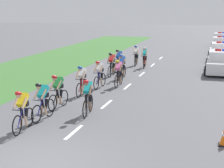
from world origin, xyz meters
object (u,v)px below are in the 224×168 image
(cyclist_fourth, at_px, (58,91))
(police_car_second, at_px, (221,53))
(cyclist_eighth, at_px, (112,64))
(cyclist_lead, at_px, (23,110))
(cyclist_ninth, at_px, (119,60))
(cyclist_third, at_px, (88,96))
(police_car_furthest, at_px, (222,40))
(traffic_cone_near, at_px, (224,136))
(cyclist_fifth, at_px, (82,80))
(police_car_third, at_px, (221,46))
(cyclist_twelfth, at_px, (136,55))
(cyclist_eleventh, at_px, (145,57))
(cyclist_second, at_px, (43,101))
(cyclist_sixth, at_px, (119,72))
(cyclist_tenth, at_px, (122,66))
(cyclist_seventh, at_px, (100,74))
(police_car_nearest, at_px, (221,63))

(cyclist_fourth, relative_size, police_car_second, 0.38)
(cyclist_fourth, relative_size, cyclist_eighth, 1.00)
(cyclist_lead, relative_size, cyclist_ninth, 1.00)
(cyclist_eighth, bearing_deg, cyclist_third, -80.32)
(police_car_furthest, bearing_deg, cyclist_lead, -102.14)
(police_car_furthest, bearing_deg, traffic_cone_near, -89.66)
(cyclist_fifth, distance_m, police_car_third, 21.11)
(cyclist_twelfth, bearing_deg, cyclist_eleventh, -46.33)
(cyclist_fourth, bearing_deg, cyclist_ninth, 89.45)
(cyclist_second, distance_m, cyclist_third, 1.85)
(cyclist_twelfth, bearing_deg, cyclist_third, -86.05)
(cyclist_fifth, bearing_deg, cyclist_sixth, 65.23)
(cyclist_lead, bearing_deg, police_car_furthest, 77.86)
(cyclist_fourth, height_order, cyclist_eighth, same)
(cyclist_tenth, xyz_separation_m, police_car_furthest, (5.81, 20.67, -0.11))
(police_car_furthest, bearing_deg, cyclist_seventh, -104.97)
(police_car_second, xyz_separation_m, police_car_furthest, (-0.00, 11.22, 0.00))
(cyclist_tenth, distance_m, cyclist_eleventh, 4.49)
(cyclist_sixth, xyz_separation_m, cyclist_twelfth, (-0.68, 7.56, 0.00))
(cyclist_eighth, distance_m, traffic_cone_near, 12.64)
(cyclist_twelfth, bearing_deg, police_car_furthest, 68.31)
(cyclist_seventh, relative_size, cyclist_ninth, 1.00)
(cyclist_second, relative_size, cyclist_ninth, 1.00)
(cyclist_lead, xyz_separation_m, cyclist_seventh, (0.40, 7.61, 0.00))
(cyclist_ninth, distance_m, cyclist_eleventh, 2.49)
(cyclist_ninth, distance_m, police_car_nearest, 6.83)
(cyclist_seventh, relative_size, cyclist_twelfth, 1.00)
(cyclist_fourth, height_order, cyclist_sixth, same)
(police_car_nearest, distance_m, police_car_third, 11.37)
(cyclist_seventh, distance_m, cyclist_eighth, 3.55)
(cyclist_lead, relative_size, cyclist_twelfth, 1.00)
(cyclist_third, height_order, police_car_second, police_car_second)
(cyclist_fourth, xyz_separation_m, cyclist_eighth, (0.11, 8.01, 0.00))
(police_car_second, bearing_deg, cyclist_twelfth, -145.85)
(cyclist_twelfth, height_order, police_car_nearest, police_car_nearest)
(cyclist_seventh, bearing_deg, cyclist_eighth, 95.53)
(cyclist_ninth, xyz_separation_m, police_car_second, (6.67, 7.07, -0.11))
(cyclist_lead, xyz_separation_m, cyclist_eighth, (0.06, 11.14, 0.00))
(cyclist_fourth, distance_m, cyclist_ninth, 9.79)
(cyclist_seventh, relative_size, cyclist_tenth, 1.00)
(cyclist_eighth, bearing_deg, police_car_third, 65.52)
(cyclist_lead, height_order, cyclist_third, same)
(cyclist_twelfth, bearing_deg, cyclist_tenth, -86.82)
(cyclist_eleventh, bearing_deg, cyclist_fourth, -97.02)
(cyclist_seventh, distance_m, traffic_cone_near, 9.62)
(cyclist_eighth, distance_m, cyclist_ninth, 1.78)
(cyclist_ninth, bearing_deg, police_car_nearest, 12.37)
(cyclist_fifth, bearing_deg, cyclist_lead, -91.01)
(cyclist_eighth, relative_size, cyclist_ninth, 1.00)
(police_car_third, height_order, traffic_cone_near, police_car_third)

